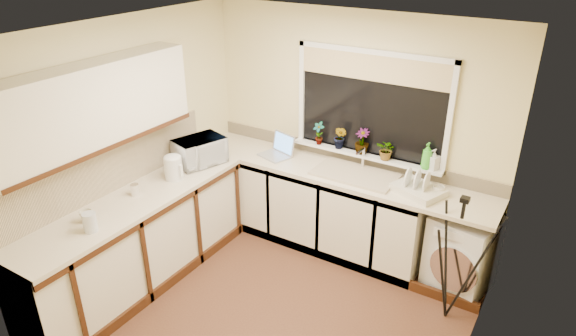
# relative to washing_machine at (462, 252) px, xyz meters

# --- Properties ---
(floor) EXTENTS (3.20, 3.20, 0.00)m
(floor) POSITION_rel_washing_machine_xyz_m (-1.32, -1.22, -0.38)
(floor) COLOR brown
(floor) RESTS_ON ground
(ceiling) EXTENTS (3.20, 3.20, 0.00)m
(ceiling) POSITION_rel_washing_machine_xyz_m (-1.32, -1.22, 2.07)
(ceiling) COLOR white
(ceiling) RESTS_ON ground
(wall_back) EXTENTS (3.20, 0.00, 3.20)m
(wall_back) POSITION_rel_washing_machine_xyz_m (-1.32, 0.28, 0.85)
(wall_back) COLOR beige
(wall_back) RESTS_ON ground
(wall_front) EXTENTS (3.20, 0.00, 3.20)m
(wall_front) POSITION_rel_washing_machine_xyz_m (-1.32, -2.72, 0.85)
(wall_front) COLOR beige
(wall_front) RESTS_ON ground
(wall_left) EXTENTS (0.00, 3.00, 3.00)m
(wall_left) POSITION_rel_washing_machine_xyz_m (-2.92, -1.22, 0.85)
(wall_left) COLOR beige
(wall_left) RESTS_ON ground
(wall_right) EXTENTS (0.00, 3.00, 3.00)m
(wall_right) POSITION_rel_washing_machine_xyz_m (0.28, -1.22, 0.85)
(wall_right) COLOR beige
(wall_right) RESTS_ON ground
(base_cabinet_back) EXTENTS (2.55, 0.60, 0.86)m
(base_cabinet_back) POSITION_rel_washing_machine_xyz_m (-1.64, -0.02, 0.05)
(base_cabinet_back) COLOR silver
(base_cabinet_back) RESTS_ON floor
(base_cabinet_left) EXTENTS (0.54, 2.40, 0.86)m
(base_cabinet_left) POSITION_rel_washing_machine_xyz_m (-2.62, -1.52, 0.05)
(base_cabinet_left) COLOR silver
(base_cabinet_left) RESTS_ON floor
(worktop_back) EXTENTS (3.20, 0.60, 0.04)m
(worktop_back) POSITION_rel_washing_machine_xyz_m (-1.32, -0.02, 0.50)
(worktop_back) COLOR beige
(worktop_back) RESTS_ON base_cabinet_back
(worktop_left) EXTENTS (0.60, 2.40, 0.04)m
(worktop_left) POSITION_rel_washing_machine_xyz_m (-2.62, -1.52, 0.50)
(worktop_left) COLOR beige
(worktop_left) RESTS_ON base_cabinet_left
(upper_cabinet) EXTENTS (0.28, 1.90, 0.70)m
(upper_cabinet) POSITION_rel_washing_machine_xyz_m (-2.76, -1.67, 1.42)
(upper_cabinet) COLOR silver
(upper_cabinet) RESTS_ON wall_left
(splashback_left) EXTENTS (0.02, 2.40, 0.45)m
(splashback_left) POSITION_rel_washing_machine_xyz_m (-2.90, -1.52, 0.75)
(splashback_left) COLOR beige
(splashback_left) RESTS_ON wall_left
(splashback_back) EXTENTS (3.20, 0.02, 0.14)m
(splashback_back) POSITION_rel_washing_machine_xyz_m (-1.32, 0.27, 0.59)
(splashback_back) COLOR beige
(splashback_back) RESTS_ON wall_back
(window_glass) EXTENTS (1.50, 0.02, 1.00)m
(window_glass) POSITION_rel_washing_machine_xyz_m (-1.12, 0.27, 1.17)
(window_glass) COLOR black
(window_glass) RESTS_ON wall_back
(window_blind) EXTENTS (1.50, 0.02, 0.25)m
(window_blind) POSITION_rel_washing_machine_xyz_m (-1.12, 0.24, 1.55)
(window_blind) COLOR tan
(window_blind) RESTS_ON wall_back
(windowsill) EXTENTS (1.60, 0.14, 0.03)m
(windowsill) POSITION_rel_washing_machine_xyz_m (-1.12, 0.21, 0.66)
(windowsill) COLOR white
(windowsill) RESTS_ON wall_back
(sink) EXTENTS (0.82, 0.46, 0.03)m
(sink) POSITION_rel_washing_machine_xyz_m (-1.12, -0.02, 0.53)
(sink) COLOR tan
(sink) RESTS_ON worktop_back
(faucet) EXTENTS (0.03, 0.03, 0.24)m
(faucet) POSITION_rel_washing_machine_xyz_m (-1.12, 0.16, 0.64)
(faucet) COLOR silver
(faucet) RESTS_ON worktop_back
(washing_machine) EXTENTS (0.63, 0.62, 0.76)m
(washing_machine) POSITION_rel_washing_machine_xyz_m (0.00, 0.00, 0.00)
(washing_machine) COLOR silver
(washing_machine) RESTS_ON floor
(laptop) EXTENTS (0.38, 0.36, 0.24)m
(laptop) POSITION_rel_washing_machine_xyz_m (-2.03, -0.00, 0.58)
(laptop) COLOR #A6A6AE
(laptop) RESTS_ON worktop_back
(kettle) EXTENTS (0.17, 0.17, 0.23)m
(kettle) POSITION_rel_washing_machine_xyz_m (-2.59, -1.02, 0.63)
(kettle) COLOR silver
(kettle) RESTS_ON worktop_left
(dish_rack) EXTENTS (0.52, 0.46, 0.07)m
(dish_rack) POSITION_rel_washing_machine_xyz_m (-0.46, -0.05, 0.55)
(dish_rack) COLOR beige
(dish_rack) RESTS_ON worktop_back
(tripod) EXTENTS (0.68, 0.68, 1.20)m
(tripod) POSITION_rel_washing_machine_xyz_m (0.03, -0.48, 0.22)
(tripod) COLOR black
(tripod) RESTS_ON floor
(glass_jug) EXTENTS (0.11, 0.11, 0.16)m
(glass_jug) POSITION_rel_washing_machine_xyz_m (-2.51, -2.07, 0.60)
(glass_jug) COLOR silver
(glass_jug) RESTS_ON worktop_left
(steel_jar) EXTENTS (0.08, 0.08, 0.11)m
(steel_jar) POSITION_rel_washing_machine_xyz_m (-2.66, -1.45, 0.57)
(steel_jar) COLOR silver
(steel_jar) RESTS_ON worktop_left
(microwave) EXTENTS (0.47, 0.57, 0.27)m
(microwave) POSITION_rel_washing_machine_xyz_m (-2.61, -0.60, 0.66)
(microwave) COLOR white
(microwave) RESTS_ON worktop_left
(plant_a) EXTENTS (0.15, 0.11, 0.25)m
(plant_a) POSITION_rel_washing_machine_xyz_m (-1.64, 0.18, 0.79)
(plant_a) COLOR #999999
(plant_a) RESTS_ON windowsill
(plant_b) EXTENTS (0.16, 0.14, 0.25)m
(plant_b) POSITION_rel_washing_machine_xyz_m (-1.40, 0.19, 0.79)
(plant_b) COLOR #999999
(plant_b) RESTS_ON windowsill
(plant_c) EXTENTS (0.16, 0.16, 0.26)m
(plant_c) POSITION_rel_washing_machine_xyz_m (-1.16, 0.20, 0.80)
(plant_c) COLOR #999999
(plant_c) RESTS_ON windowsill
(plant_d) EXTENTS (0.21, 0.19, 0.21)m
(plant_d) POSITION_rel_washing_machine_xyz_m (-0.88, 0.18, 0.78)
(plant_d) COLOR #999999
(plant_d) RESTS_ON windowsill
(soap_bottle_green) EXTENTS (0.11, 0.11, 0.26)m
(soap_bottle_green) POSITION_rel_washing_machine_xyz_m (-0.49, 0.19, 0.80)
(soap_bottle_green) COLOR green
(soap_bottle_green) RESTS_ON windowsill
(soap_bottle_clear) EXTENTS (0.12, 0.12, 0.20)m
(soap_bottle_clear) POSITION_rel_washing_machine_xyz_m (-0.43, 0.21, 0.77)
(soap_bottle_clear) COLOR #999999
(soap_bottle_clear) RESTS_ON windowsill
(cup_back) EXTENTS (0.15, 0.15, 0.09)m
(cup_back) POSITION_rel_washing_machine_xyz_m (-0.30, 0.01, 0.57)
(cup_back) COLOR silver
(cup_back) RESTS_ON worktop_back
(cup_left) EXTENTS (0.14, 0.14, 0.10)m
(cup_left) POSITION_rel_washing_machine_xyz_m (-2.65, -1.99, 0.57)
(cup_left) COLOR beige
(cup_left) RESTS_ON worktop_left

